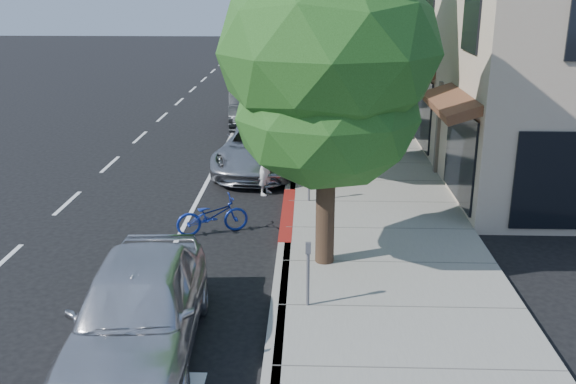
{
  "coord_description": "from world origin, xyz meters",
  "views": [
    {
      "loc": [
        0.55,
        -14.71,
        5.88
      ],
      "look_at": [
        0.08,
        -0.91,
        1.35
      ],
      "focal_mm": 40.0,
      "sensor_mm": 36.0,
      "label": 1
    }
  ],
  "objects_px": {
    "silver_suv": "(261,148)",
    "near_car_a": "(138,309)",
    "street_tree_5": "(316,6)",
    "dark_sedan": "(248,107)",
    "street_tree_2": "(320,32)",
    "street_tree_4": "(317,4)",
    "dark_suv_far": "(266,68)",
    "pedestrian": "(336,101)",
    "street_tree_1": "(323,11)",
    "street_tree_0": "(328,56)",
    "cyclist": "(266,166)",
    "bicycle": "(212,215)",
    "white_pickup": "(288,92)"
  },
  "relations": [
    {
      "from": "bicycle",
      "to": "dark_sedan",
      "type": "relative_size",
      "value": 0.38
    },
    {
      "from": "cyclist",
      "to": "silver_suv",
      "type": "height_order",
      "value": "cyclist"
    },
    {
      "from": "street_tree_0",
      "to": "dark_suv_far",
      "type": "distance_m",
      "value": 28.33
    },
    {
      "from": "street_tree_4",
      "to": "dark_suv_far",
      "type": "distance_m",
      "value": 6.39
    },
    {
      "from": "street_tree_0",
      "to": "bicycle",
      "type": "distance_m",
      "value": 5.21
    },
    {
      "from": "street_tree_1",
      "to": "white_pickup",
      "type": "height_order",
      "value": "street_tree_1"
    },
    {
      "from": "bicycle",
      "to": "near_car_a",
      "type": "xyz_separation_m",
      "value": [
        -0.4,
        -5.39,
        0.37
      ]
    },
    {
      "from": "bicycle",
      "to": "street_tree_0",
      "type": "bearing_deg",
      "value": -145.71
    },
    {
      "from": "street_tree_2",
      "to": "cyclist",
      "type": "bearing_deg",
      "value": -102.88
    },
    {
      "from": "street_tree_5",
      "to": "dark_sedan",
      "type": "height_order",
      "value": "street_tree_5"
    },
    {
      "from": "white_pickup",
      "to": "near_car_a",
      "type": "bearing_deg",
      "value": -92.79
    },
    {
      "from": "silver_suv",
      "to": "dark_suv_far",
      "type": "relative_size",
      "value": 1.19
    },
    {
      "from": "bicycle",
      "to": "dark_suv_far",
      "type": "relative_size",
      "value": 0.39
    },
    {
      "from": "silver_suv",
      "to": "near_car_a",
      "type": "relative_size",
      "value": 1.1
    },
    {
      "from": "bicycle",
      "to": "dark_sedan",
      "type": "xyz_separation_m",
      "value": [
        -0.29,
        12.55,
        0.3
      ]
    },
    {
      "from": "near_car_a",
      "to": "pedestrian",
      "type": "relative_size",
      "value": 2.47
    },
    {
      "from": "dark_sedan",
      "to": "near_car_a",
      "type": "distance_m",
      "value": 17.95
    },
    {
      "from": "white_pickup",
      "to": "dark_suv_far",
      "type": "bearing_deg",
      "value": 101.41
    },
    {
      "from": "street_tree_4",
      "to": "dark_suv_far",
      "type": "height_order",
      "value": "street_tree_4"
    },
    {
      "from": "pedestrian",
      "to": "bicycle",
      "type": "bearing_deg",
      "value": 51.93
    },
    {
      "from": "street_tree_2",
      "to": "silver_suv",
      "type": "height_order",
      "value": "street_tree_2"
    },
    {
      "from": "street_tree_0",
      "to": "silver_suv",
      "type": "relative_size",
      "value": 1.36
    },
    {
      "from": "pedestrian",
      "to": "street_tree_1",
      "type": "bearing_deg",
      "value": 62.47
    },
    {
      "from": "dark_sedan",
      "to": "dark_suv_far",
      "type": "xyz_separation_m",
      "value": [
        -0.11,
        13.46,
        -0.0
      ]
    },
    {
      "from": "street_tree_4",
      "to": "dark_suv_far",
      "type": "relative_size",
      "value": 1.69
    },
    {
      "from": "street_tree_5",
      "to": "street_tree_2",
      "type": "bearing_deg",
      "value": -90.0
    },
    {
      "from": "cyclist",
      "to": "white_pickup",
      "type": "relative_size",
      "value": 0.28
    },
    {
      "from": "near_car_a",
      "to": "pedestrian",
      "type": "height_order",
      "value": "pedestrian"
    },
    {
      "from": "street_tree_0",
      "to": "dark_suv_far",
      "type": "bearing_deg",
      "value": 96.34
    },
    {
      "from": "street_tree_5",
      "to": "near_car_a",
      "type": "bearing_deg",
      "value": -95.29
    },
    {
      "from": "cyclist",
      "to": "silver_suv",
      "type": "relative_size",
      "value": 0.32
    },
    {
      "from": "silver_suv",
      "to": "dark_suv_far",
      "type": "xyz_separation_m",
      "value": [
        -1.17,
        20.41,
        0.02
      ]
    },
    {
      "from": "silver_suv",
      "to": "pedestrian",
      "type": "relative_size",
      "value": 2.7
    },
    {
      "from": "street_tree_5",
      "to": "silver_suv",
      "type": "height_order",
      "value": "street_tree_5"
    },
    {
      "from": "street_tree_1",
      "to": "cyclist",
      "type": "bearing_deg",
      "value": -147.99
    },
    {
      "from": "street_tree_2",
      "to": "cyclist",
      "type": "relative_size",
      "value": 4.05
    },
    {
      "from": "street_tree_2",
      "to": "dark_sedan",
      "type": "bearing_deg",
      "value": 140.67
    },
    {
      "from": "near_car_a",
      "to": "pedestrian",
      "type": "distance_m",
      "value": 18.03
    },
    {
      "from": "dark_suv_far",
      "to": "pedestrian",
      "type": "bearing_deg",
      "value": -81.82
    },
    {
      "from": "street_tree_5",
      "to": "near_car_a",
      "type": "height_order",
      "value": "street_tree_5"
    },
    {
      "from": "street_tree_0",
      "to": "near_car_a",
      "type": "xyz_separation_m",
      "value": [
        -3.1,
        -3.5,
        -3.67
      ]
    },
    {
      "from": "street_tree_5",
      "to": "bicycle",
      "type": "height_order",
      "value": "street_tree_5"
    },
    {
      "from": "street_tree_1",
      "to": "pedestrian",
      "type": "relative_size",
      "value": 4.18
    },
    {
      "from": "street_tree_2",
      "to": "bicycle",
      "type": "xyz_separation_m",
      "value": [
        -2.7,
        -10.11,
        -3.63
      ]
    },
    {
      "from": "pedestrian",
      "to": "street_tree_4",
      "type": "bearing_deg",
      "value": -108.12
    },
    {
      "from": "street_tree_5",
      "to": "bicycle",
      "type": "distance_m",
      "value": 28.51
    },
    {
      "from": "street_tree_2",
      "to": "cyclist",
      "type": "xyz_separation_m",
      "value": [
        -1.6,
        -7.0,
        -3.25
      ]
    },
    {
      "from": "street_tree_0",
      "to": "street_tree_2",
      "type": "relative_size",
      "value": 1.06
    },
    {
      "from": "dark_sedan",
      "to": "pedestrian",
      "type": "bearing_deg",
      "value": -11.47
    },
    {
      "from": "street_tree_1",
      "to": "street_tree_0",
      "type": "bearing_deg",
      "value": -90.0
    }
  ]
}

